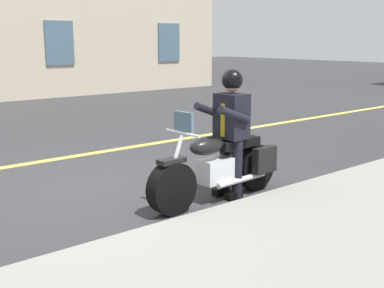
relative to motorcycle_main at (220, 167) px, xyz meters
The scene contains 4 objects.
ground_plane 1.88m from the motorcycle_main, 56.06° to the right, with size 80.00×80.00×0.00m, color #333335.
lane_center_stripe 3.69m from the motorcycle_main, 73.82° to the right, with size 60.00×0.16×0.01m, color #E5DB4C.
motorcycle_main is the anchor object (origin of this frame).
rider_main 0.61m from the motorcycle_main, behind, with size 0.64×0.57×1.74m.
Camera 1 is at (3.23, 6.14, 2.12)m, focal length 45.33 mm.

